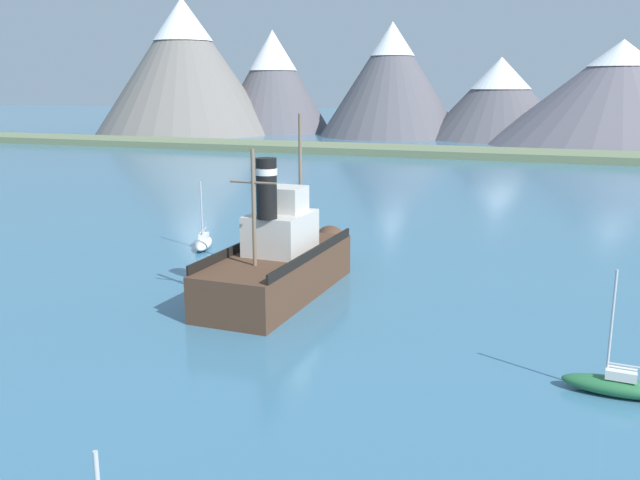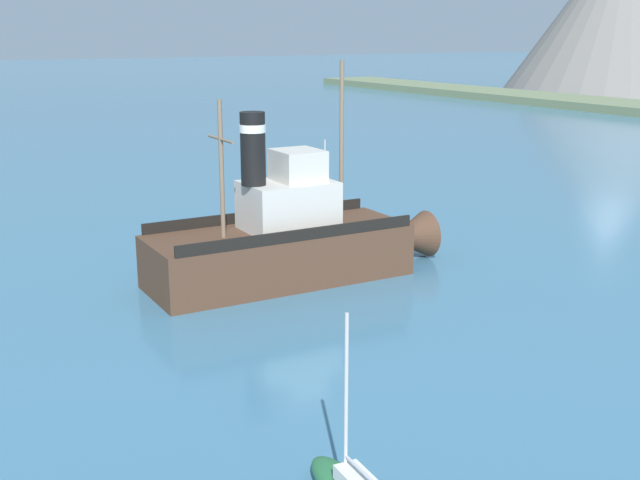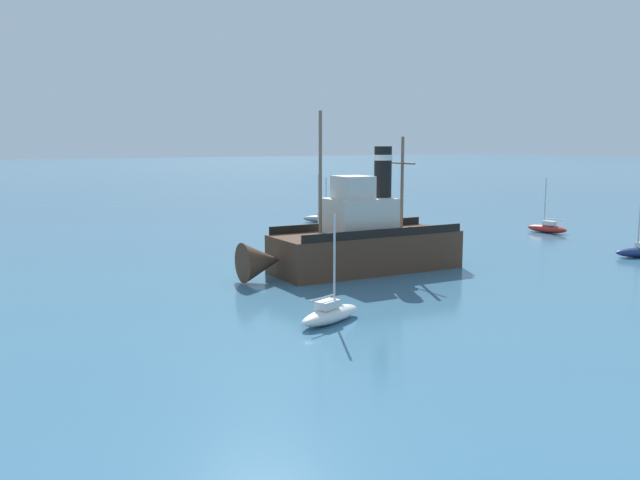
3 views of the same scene
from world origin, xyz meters
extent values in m
plane|color=teal|center=(0.00, 0.00, 0.00)|extent=(600.00, 600.00, 0.00)
cone|color=slate|center=(-74.21, 112.90, 15.86)|extent=(43.20, 43.20, 31.71)
cube|color=#4C3323|center=(-0.23, -0.18, 1.20)|extent=(4.70, 12.11, 2.40)
cone|color=#4C3323|center=(-0.05, 7.02, 1.20)|extent=(2.41, 2.46, 2.35)
cube|color=beige|center=(-0.22, 0.32, 3.50)|extent=(3.10, 4.07, 2.20)
cube|color=beige|center=(-0.21, 0.82, 5.30)|extent=(2.25, 2.05, 1.40)
cylinder|color=black|center=(-0.26, -1.38, 6.20)|extent=(1.10, 1.10, 3.20)
cylinder|color=silver|center=(-0.26, -1.38, 7.10)|extent=(1.16, 1.16, 0.35)
cylinder|color=#75604C|center=(-0.15, 3.12, 6.15)|extent=(0.20, 0.20, 7.50)
cylinder|color=#75604C|center=(-0.30, -2.88, 5.40)|extent=(0.20, 0.20, 6.00)
cylinder|color=#75604C|center=(-0.30, -2.88, 6.72)|extent=(2.60, 0.18, 0.12)
cube|color=black|center=(-2.39, -0.12, 2.65)|extent=(0.40, 11.40, 0.50)
cube|color=black|center=(1.92, -0.23, 2.65)|extent=(0.40, 11.40, 0.50)
ellipsoid|color=white|center=(-9.77, 8.25, 0.35)|extent=(2.40, 3.94, 0.70)
cube|color=silver|center=(-9.84, 8.44, 0.88)|extent=(1.00, 1.26, 0.36)
cylinder|color=#B7B7BC|center=(-9.66, 7.97, 2.80)|extent=(0.10, 0.10, 4.20)
cylinder|color=#B7B7BC|center=(-9.98, 8.81, 1.25)|extent=(0.73, 1.71, 0.08)
cube|color=silver|center=(16.97, -7.26, 0.88)|extent=(1.15, 0.72, 0.36)
cylinder|color=#B7B7BC|center=(16.47, -7.22, 2.80)|extent=(0.10, 0.10, 4.20)
cylinder|color=#B7B7BC|center=(17.37, -7.29, 1.25)|extent=(1.80, 0.22, 0.08)
camera|label=1|loc=(14.51, -33.38, 11.48)|focal=38.00mm
camera|label=2|loc=(31.10, -16.66, 11.20)|focal=45.00mm
camera|label=3|loc=(-35.11, 23.64, 8.10)|focal=38.00mm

